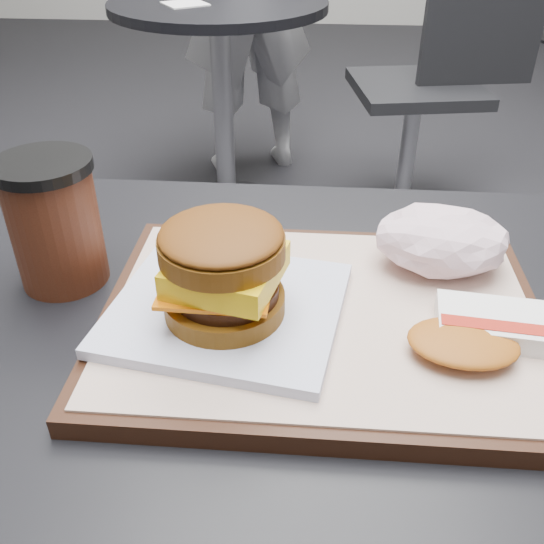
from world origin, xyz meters
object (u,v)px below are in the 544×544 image
(customer_table, at_px, (318,479))
(coffee_cup, at_px, (54,221))
(neighbor_table, at_px, (221,64))
(crumpled_wrapper, at_px, (442,240))
(breakfast_sandwich, at_px, (225,280))
(serving_tray, at_px, (321,319))
(hash_brown, at_px, (480,332))
(neighbor_chair, at_px, (438,74))

(customer_table, xyz_separation_m, coffee_cup, (-0.26, 0.08, 0.25))
(coffee_cup, relative_size, neighbor_table, 0.17)
(neighbor_table, bearing_deg, crumpled_wrapper, -73.68)
(breakfast_sandwich, xyz_separation_m, neighbor_table, (-0.26, 1.65, -0.28))
(breakfast_sandwich, distance_m, neighbor_table, 1.69)
(breakfast_sandwich, height_order, coffee_cup, coffee_cup)
(serving_tray, distance_m, crumpled_wrapper, 0.14)
(hash_brown, bearing_deg, serving_tray, 165.71)
(crumpled_wrapper, bearing_deg, neighbor_chair, 80.25)
(serving_tray, relative_size, neighbor_chair, 0.43)
(crumpled_wrapper, bearing_deg, serving_tray, -144.03)
(breakfast_sandwich, bearing_deg, hash_brown, -4.06)
(serving_tray, relative_size, crumpled_wrapper, 3.08)
(crumpled_wrapper, distance_m, neighbor_chair, 1.69)
(crumpled_wrapper, distance_m, neighbor_table, 1.64)
(customer_table, height_order, neighbor_table, customer_table)
(serving_tray, relative_size, coffee_cup, 3.03)
(customer_table, bearing_deg, coffee_cup, 163.64)
(customer_table, distance_m, crumpled_wrapper, 0.27)
(neighbor_table, height_order, neighbor_chair, neighbor_chair)
(coffee_cup, distance_m, neighbor_chair, 1.81)
(serving_tray, distance_m, hash_brown, 0.13)
(coffee_cup, bearing_deg, customer_table, -16.36)
(customer_table, bearing_deg, serving_tray, 108.18)
(neighbor_table, bearing_deg, neighbor_chair, 6.99)
(hash_brown, bearing_deg, neighbor_table, 105.76)
(serving_tray, xyz_separation_m, hash_brown, (0.13, -0.03, 0.02))
(serving_tray, bearing_deg, customer_table, -71.82)
(serving_tray, relative_size, hash_brown, 3.10)
(breakfast_sandwich, bearing_deg, neighbor_chair, 74.79)
(customer_table, distance_m, neighbor_table, 1.69)
(neighbor_chair, bearing_deg, neighbor_table, -173.01)
(serving_tray, height_order, neighbor_chair, neighbor_chair)
(customer_table, height_order, serving_tray, serving_tray)
(coffee_cup, bearing_deg, neighbor_table, 93.40)
(crumpled_wrapper, height_order, coffee_cup, coffee_cup)
(neighbor_chair, bearing_deg, breakfast_sandwich, -105.21)
(hash_brown, relative_size, coffee_cup, 0.98)
(neighbor_chair, bearing_deg, customer_table, -102.52)
(hash_brown, height_order, crumpled_wrapper, crumpled_wrapper)
(crumpled_wrapper, relative_size, neighbor_table, 0.16)
(serving_tray, height_order, crumpled_wrapper, crumpled_wrapper)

